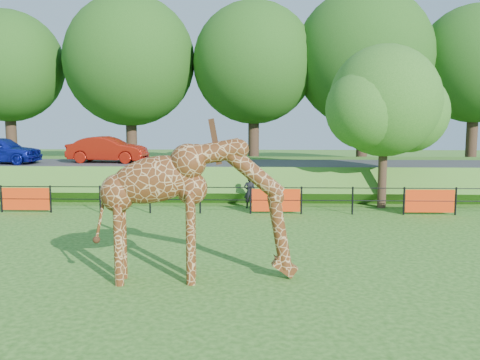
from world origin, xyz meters
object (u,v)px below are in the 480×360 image
(car_blue, at_px, (0,150))
(visitor, at_px, (250,192))
(car_red, at_px, (108,150))
(giraffe, at_px, (197,210))

(car_blue, bearing_deg, visitor, -103.38)
(car_blue, xyz_separation_m, visitor, (12.69, -4.46, -1.42))
(visitor, bearing_deg, car_red, -31.39)
(giraffe, distance_m, car_red, 16.24)
(car_red, bearing_deg, giraffe, -152.10)
(car_red, relative_size, visitor, 2.93)
(car_blue, distance_m, car_red, 5.33)
(giraffe, distance_m, visitor, 9.86)
(giraffe, xyz_separation_m, visitor, (1.10, 9.74, -1.01))
(car_red, xyz_separation_m, visitor, (7.42, -5.21, -1.40))
(giraffe, bearing_deg, car_blue, 123.95)
(giraffe, xyz_separation_m, car_red, (-6.32, 14.95, 0.38))
(giraffe, height_order, car_red, giraffe)
(visitor, bearing_deg, giraffe, 87.25)
(car_red, height_order, visitor, car_red)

